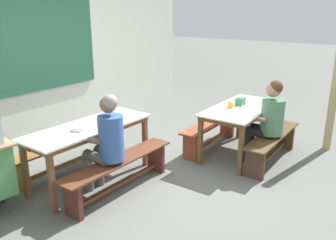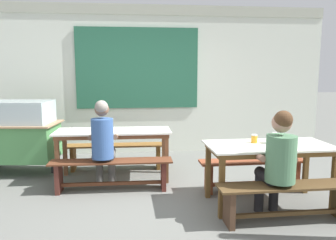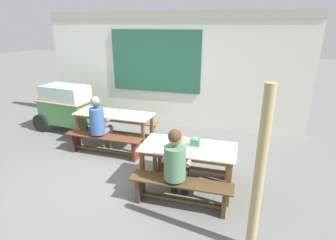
# 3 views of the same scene
# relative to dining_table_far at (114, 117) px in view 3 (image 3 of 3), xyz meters

# --- Properties ---
(ground_plane) EXTENTS (40.00, 40.00, 0.00)m
(ground_plane) POSITION_rel_dining_table_far_xyz_m (0.79, -0.96, -0.68)
(ground_plane) COLOR slate
(backdrop_wall) EXTENTS (6.81, 0.23, 2.91)m
(backdrop_wall) POSITION_rel_dining_table_far_xyz_m (0.77, 1.70, 0.84)
(backdrop_wall) COLOR silver
(backdrop_wall) RESTS_ON ground_plane
(dining_table_far) EXTENTS (1.73, 0.66, 0.76)m
(dining_table_far) POSITION_rel_dining_table_far_xyz_m (0.00, 0.00, 0.00)
(dining_table_far) COLOR silver
(dining_table_far) RESTS_ON ground_plane
(dining_table_near) EXTENTS (1.52, 0.76, 0.76)m
(dining_table_near) POSITION_rel_dining_table_far_xyz_m (1.93, -1.20, 0.00)
(dining_table_near) COLOR silver
(dining_table_near) RESTS_ON ground_plane
(bench_far_back) EXTENTS (1.66, 0.32, 0.43)m
(bench_far_back) POSITION_rel_dining_table_far_xyz_m (0.01, 0.50, -0.39)
(bench_far_back) COLOR brown
(bench_far_back) RESTS_ON ground_plane
(bench_far_front) EXTENTS (1.67, 0.33, 0.43)m
(bench_far_front) POSITION_rel_dining_table_far_xyz_m (-0.01, -0.50, -0.40)
(bench_far_front) COLOR #592F1C
(bench_far_front) RESTS_ON ground_plane
(bench_near_back) EXTENTS (1.48, 0.30, 0.43)m
(bench_near_back) POSITION_rel_dining_table_far_xyz_m (1.93, -0.69, -0.39)
(bench_near_back) COLOR brown
(bench_near_back) RESTS_ON ground_plane
(bench_near_front) EXTENTS (1.54, 0.33, 0.43)m
(bench_near_front) POSITION_rel_dining_table_far_xyz_m (1.94, -1.70, -0.39)
(bench_near_front) COLOR #4E381E
(bench_near_front) RESTS_ON ground_plane
(food_cart) EXTENTS (1.71, 0.96, 1.17)m
(food_cart) POSITION_rel_dining_table_far_xyz_m (-1.60, 0.49, -0.01)
(food_cart) COLOR #519754
(food_cart) RESTS_ON ground_plane
(person_left_back_turned) EXTENTS (0.41, 0.54, 1.26)m
(person_left_back_turned) POSITION_rel_dining_table_far_xyz_m (-0.12, -0.43, 0.02)
(person_left_back_turned) COLOR #5E5E5A
(person_left_back_turned) RESTS_ON ground_plane
(person_near_front) EXTENTS (0.43, 0.54, 1.24)m
(person_near_front) POSITION_rel_dining_table_far_xyz_m (1.85, -1.64, 0.02)
(person_near_front) COLOR black
(person_near_front) RESTS_ON ground_plane
(tissue_box) EXTENTS (0.15, 0.11, 0.14)m
(tissue_box) POSITION_rel_dining_table_far_xyz_m (2.02, -1.13, 0.14)
(tissue_box) COLOR #347F4D
(tissue_box) RESTS_ON dining_table_near
(condiment_jar) EXTENTS (0.08, 0.08, 0.11)m
(condiment_jar) POSITION_rel_dining_table_far_xyz_m (1.79, -1.08, 0.13)
(condiment_jar) COLOR orange
(condiment_jar) RESTS_ON dining_table_near
(soup_bowl) EXTENTS (0.16, 0.16, 0.05)m
(soup_bowl) POSITION_rel_dining_table_far_xyz_m (-0.20, -0.04, 0.10)
(soup_bowl) COLOR silver
(soup_bowl) RESTS_ON dining_table_far
(wooden_support_post) EXTENTS (0.12, 0.12, 2.07)m
(wooden_support_post) POSITION_rel_dining_table_far_xyz_m (2.96, -2.26, 0.35)
(wooden_support_post) COLOR tan
(wooden_support_post) RESTS_ON ground_plane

